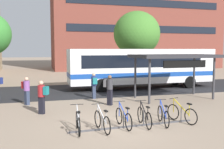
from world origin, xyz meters
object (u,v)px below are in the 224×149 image
parked_bicycle_black_3 (144,117)px  street_tree_2 (137,34)px  commuter_teal_pack_5 (42,95)px  commuter_teal_pack_6 (94,84)px  parked_bicycle_silver_1 (102,121)px  parked_bicycle_yellow_5 (182,113)px  parked_bicycle_blue_2 (124,118)px  transit_shelter (175,58)px  commuter_red_pack_1 (26,89)px  city_bus (143,66)px  commuter_grey_pack_3 (109,88)px  parked_bicycle_blue_4 (163,116)px  parked_bicycle_silver_0 (78,122)px

parked_bicycle_black_3 → street_tree_2: street_tree_2 is taller
commuter_teal_pack_5 → commuter_teal_pack_6: (3.26, 3.24, 0.01)m
parked_bicycle_silver_1 → parked_bicycle_yellow_5: 3.65m
parked_bicycle_blue_2 → street_tree_2: street_tree_2 is taller
transit_shelter → commuter_red_pack_1: transit_shelter is taller
parked_bicycle_blue_2 → parked_bicycle_black_3: 0.89m
city_bus → commuter_teal_pack_5: bearing=-139.9°
parked_bicycle_silver_1 → commuter_teal_pack_5: 4.10m
city_bus → commuter_teal_pack_5: city_bus is taller
parked_bicycle_yellow_5 → commuter_teal_pack_6: bearing=5.3°
parked_bicycle_black_3 → commuter_red_pack_1: commuter_red_pack_1 is taller
street_tree_2 → transit_shelter: bearing=-97.7°
parked_bicycle_yellow_5 → commuter_grey_pack_3: bearing=10.1°
commuter_grey_pack_3 → commuter_teal_pack_5: 3.86m
transit_shelter → commuter_red_pack_1: (-9.08, 0.59, -1.72)m
city_bus → street_tree_2: (1.55, 5.50, 3.00)m
parked_bicycle_yellow_5 → street_tree_2: size_ratio=0.24×
commuter_grey_pack_3 → parked_bicycle_black_3: bearing=-37.2°
parked_bicycle_blue_2 → parked_bicycle_blue_4: bearing=-96.6°
parked_bicycle_silver_0 → commuter_grey_pack_3: bearing=-25.3°
city_bus → parked_bicycle_blue_4: bearing=-107.7°
parked_bicycle_silver_0 → parked_bicycle_blue_2: size_ratio=1.00×
parked_bicycle_silver_0 → transit_shelter: (6.96, 5.19, 2.26)m
commuter_teal_pack_5 → parked_bicycle_blue_2: bearing=166.2°
parked_bicycle_black_3 → parked_bicycle_blue_4: size_ratio=1.01×
parked_bicycle_silver_1 → transit_shelter: size_ratio=0.31×
parked_bicycle_silver_0 → parked_bicycle_blue_4: 3.62m
city_bus → parked_bicycle_black_3: size_ratio=6.98×
parked_bicycle_blue_2 → commuter_grey_pack_3: bearing=-11.4°
parked_bicycle_silver_1 → commuter_teal_pack_6: size_ratio=1.03×
transit_shelter → parked_bicycle_blue_2: bearing=-138.2°
parked_bicycle_blue_4 → street_tree_2: street_tree_2 is taller
parked_bicycle_silver_0 → commuter_grey_pack_3: size_ratio=1.00×
city_bus → parked_bicycle_black_3: 10.93m
parked_bicycle_blue_4 → commuter_grey_pack_3: commuter_grey_pack_3 is taller
commuter_grey_pack_3 → commuter_teal_pack_6: commuter_grey_pack_3 is taller
parked_bicycle_blue_2 → transit_shelter: bearing=-49.3°
commuter_grey_pack_3 → commuter_teal_pack_6: size_ratio=1.03×
street_tree_2 → parked_bicycle_silver_1: bearing=-115.3°
parked_bicycle_silver_0 → parked_bicycle_silver_1: same height
parked_bicycle_black_3 → parked_bicycle_blue_2: bearing=89.6°
city_bus → commuter_red_pack_1: city_bus is taller
city_bus → commuter_teal_pack_6: (-4.84, -3.58, -0.81)m
city_bus → commuter_red_pack_1: (-8.94, -4.36, -0.85)m
parked_bicycle_yellow_5 → parked_bicycle_blue_2: bearing=74.0°
commuter_teal_pack_5 → commuter_red_pack_1: bearing=-39.8°
commuter_grey_pack_3 → commuter_teal_pack_5: bearing=-115.4°
parked_bicycle_silver_0 → transit_shelter: bearing=-49.8°
parked_bicycle_black_3 → parked_bicycle_yellow_5: 1.80m
parked_bicycle_silver_1 → commuter_red_pack_1: commuter_red_pack_1 is taller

